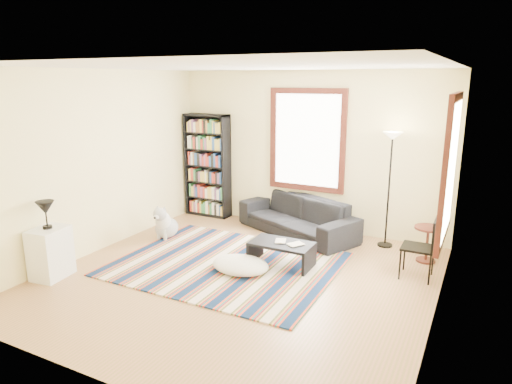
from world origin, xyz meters
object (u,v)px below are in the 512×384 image
at_px(floor_lamp, 389,191).
at_px(side_table, 427,244).
at_px(coffee_table, 281,254).
at_px(bookshelf, 208,166).
at_px(white_cabinet, 50,253).
at_px(folding_chair, 418,248).
at_px(dog, 166,221).
at_px(sofa, 297,216).
at_px(floor_cushion, 240,265).

distance_m(floor_lamp, side_table, 1.02).
xyz_separation_m(coffee_table, side_table, (1.85, 1.14, 0.09)).
distance_m(bookshelf, white_cabinet, 3.55).
distance_m(side_table, folding_chair, 0.67).
xyz_separation_m(floor_lamp, folding_chair, (0.63, -1.03, -0.50)).
bearing_deg(side_table, folding_chair, -94.40).
relative_size(bookshelf, coffee_table, 2.22).
bearing_deg(coffee_table, dog, 174.29).
distance_m(sofa, floor_cushion, 1.90).
bearing_deg(coffee_table, white_cabinet, -146.07).
relative_size(bookshelf, floor_cushion, 2.39).
bearing_deg(floor_lamp, floor_cushion, -128.89).
relative_size(bookshelf, folding_chair, 2.33).
xyz_separation_m(coffee_table, floor_lamp, (1.17, 1.52, 0.75)).
bearing_deg(coffee_table, floor_cushion, -132.80).
xyz_separation_m(bookshelf, side_table, (4.20, -0.55, -0.73)).
height_order(side_table, white_cabinet, white_cabinet).
bearing_deg(sofa, floor_cushion, -69.20).
bearing_deg(sofa, folding_chair, -0.07).
relative_size(side_table, folding_chair, 0.63).
height_order(floor_lamp, dog, floor_lamp).
relative_size(floor_lamp, dog, 3.23).
bearing_deg(dog, bookshelf, 86.49).
bearing_deg(side_table, bookshelf, 172.50).
height_order(floor_cushion, floor_lamp, floor_lamp).
bearing_deg(bookshelf, coffee_table, -35.78).
xyz_separation_m(sofa, dog, (-1.91, -1.20, -0.04)).
xyz_separation_m(bookshelf, floor_lamp, (3.52, -0.17, -0.07)).
height_order(coffee_table, white_cabinet, white_cabinet).
distance_m(floor_lamp, folding_chair, 1.31).
distance_m(coffee_table, floor_lamp, 2.06).
height_order(white_cabinet, dog, white_cabinet).
xyz_separation_m(bookshelf, folding_chair, (4.15, -1.20, -0.57)).
bearing_deg(white_cabinet, bookshelf, 77.36).
relative_size(coffee_table, white_cabinet, 1.29).
xyz_separation_m(white_cabinet, dog, (0.40, 2.01, -0.06)).
relative_size(folding_chair, dog, 1.49).
xyz_separation_m(floor_cushion, floor_lamp, (1.60, 1.98, 0.83)).
bearing_deg(floor_lamp, folding_chair, -58.61).
relative_size(coffee_table, floor_cushion, 1.08).
bearing_deg(white_cabinet, floor_cushion, 23.08).
distance_m(bookshelf, dog, 1.63).
height_order(floor_lamp, side_table, floor_lamp).
bearing_deg(folding_chair, floor_cushion, -157.21).
distance_m(white_cabinet, dog, 2.05).
bearing_deg(side_table, white_cabinet, -147.03).
bearing_deg(floor_cushion, floor_lamp, 51.11).
bearing_deg(floor_lamp, sofa, -176.21).
bearing_deg(floor_cushion, side_table, 35.05).
distance_m(sofa, bookshelf, 2.14).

